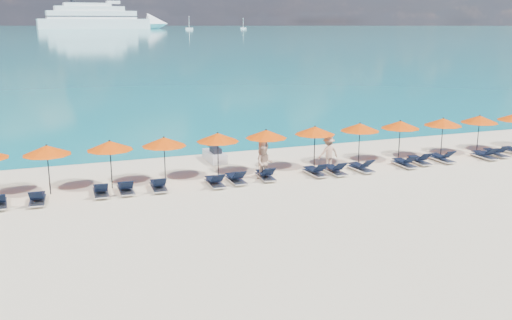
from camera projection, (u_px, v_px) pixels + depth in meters
name	position (u px, v px, depth m)	size (l,w,h in m)	color
ground	(280.00, 203.00, 24.11)	(1400.00, 1400.00, 0.00)	beige
sea	(50.00, 28.00, 625.90)	(1600.00, 1300.00, 0.01)	#1FA9B2
cruise_ship	(106.00, 19.00, 581.12)	(132.66, 31.03, 36.59)	white
sailboat_near	(189.00, 28.00, 529.50)	(6.89, 2.30, 12.63)	white
sailboat_far	(243.00, 28.00, 576.06)	(6.10, 2.03, 11.18)	white
jetski	(215.00, 156.00, 31.29)	(0.83, 2.19, 0.78)	silver
beachgoer_a	(263.00, 152.00, 29.28)	(0.71, 0.47, 1.95)	tan
beachgoer_b	(265.00, 163.00, 27.58)	(0.79, 0.46, 1.64)	tan
beachgoer_c	(328.00, 153.00, 29.52)	(1.13, 0.52, 1.74)	tan
umbrella_3	(47.00, 150.00, 24.89)	(2.10, 2.10, 2.28)	black
umbrella_4	(110.00, 145.00, 25.82)	(2.10, 2.10, 2.28)	black
umbrella_5	(164.00, 142.00, 26.63)	(2.10, 2.10, 2.28)	black
umbrella_6	(218.00, 137.00, 27.64)	(2.10, 2.10, 2.28)	black
umbrella_7	(266.00, 134.00, 28.45)	(2.10, 2.10, 2.28)	black
umbrella_8	(315.00, 130.00, 29.37)	(2.10, 2.10, 2.28)	black
umbrella_9	(360.00, 127.00, 30.29)	(2.10, 2.10, 2.28)	black
umbrella_10	(400.00, 125.00, 31.02)	(2.10, 2.10, 2.28)	black
umbrella_11	(443.00, 122.00, 31.84)	(2.10, 2.10, 2.28)	black
umbrella_12	(480.00, 119.00, 32.76)	(2.10, 2.10, 2.28)	black
lounger_5	(37.00, 199.00, 23.96)	(0.72, 1.73, 0.66)	silver
lounger_6	(101.00, 191.00, 25.09)	(0.66, 1.71, 0.66)	silver
lounger_7	(126.00, 188.00, 25.47)	(0.63, 1.70, 0.66)	silver
lounger_8	(158.00, 185.00, 25.91)	(0.70, 1.73, 0.66)	silver
lounger_9	(215.00, 181.00, 26.54)	(0.62, 1.70, 0.66)	silver
lounger_10	(236.00, 178.00, 27.06)	(0.65, 1.71, 0.66)	silver
lounger_11	(266.00, 175.00, 27.66)	(0.74, 1.74, 0.66)	silver
lounger_12	(315.00, 171.00, 28.35)	(0.71, 1.73, 0.66)	silver
lounger_13	(335.00, 170.00, 28.62)	(0.65, 1.71, 0.66)	silver
lounger_14	(361.00, 167.00, 29.15)	(0.79, 1.75, 0.66)	silver
lounger_15	(405.00, 163.00, 30.05)	(0.66, 1.71, 0.66)	silver
lounger_16	(419.00, 160.00, 30.67)	(0.72, 1.73, 0.66)	silver
lounger_17	(442.00, 158.00, 31.14)	(0.65, 1.71, 0.66)	silver
lounger_18	(485.00, 155.00, 31.84)	(0.63, 1.70, 0.66)	silver
lounger_19	(496.00, 153.00, 32.38)	(0.73, 1.74, 0.66)	silver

